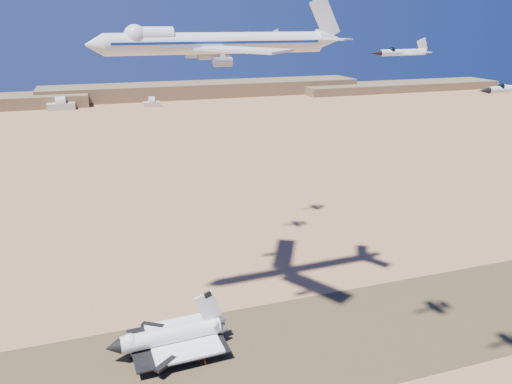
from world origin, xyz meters
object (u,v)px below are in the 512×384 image
object	(u,v)px
shuttle	(170,337)
carrier_747	(211,43)
crew_a	(205,362)
crew_c	(205,362)
chase_jet_b	(511,89)
chase_jet_d	(236,39)
chase_jet_a	(402,52)
crew_b	(200,359)
chase_jet_e	(265,36)

from	to	relation	value
shuttle	carrier_747	size ratio (longest dim) A/B	0.47
crew_a	crew_c	xyz separation A→B (m)	(-0.18, -0.35, 0.08)
crew_c	chase_jet_b	xyz separation A→B (m)	(60.52, -35.60, 80.62)
crew_a	chase_jet_b	xyz separation A→B (m)	(60.34, -35.95, 80.70)
chase_jet_b	chase_jet_d	bearing A→B (deg)	100.30
crew_c	crew_a	bearing A→B (deg)	-53.61
chase_jet_a	chase_jet_d	size ratio (longest dim) A/B	1.14
crew_a	chase_jet_a	distance (m)	100.36
crew_b	chase_jet_e	xyz separation A→B (m)	(51.20, 88.85, 88.08)
shuttle	crew_c	world-z (taller)	shuttle
shuttle	chase_jet_b	distance (m)	112.65
carrier_747	crew_a	bearing A→B (deg)	-113.18
crew_c	chase_jet_a	world-z (taller)	chase_jet_a
shuttle	carrier_747	distance (m)	88.32
crew_c	chase_jet_e	world-z (taller)	chase_jet_e
crew_b	crew_c	bearing A→B (deg)	-172.40
crew_b	chase_jet_b	world-z (taller)	chase_jet_b
crew_c	chase_jet_a	bearing A→B (deg)	-131.64
crew_a	chase_jet_a	xyz separation A→B (m)	(47.89, -13.67, 87.14)
crew_a	chase_jet_e	bearing A→B (deg)	-47.61
shuttle	crew_a	xyz separation A→B (m)	(8.43, -9.54, -3.94)
crew_c	chase_jet_b	distance (m)	106.91
chase_jet_b	crew_a	bearing A→B (deg)	144.55
crew_b	chase_jet_a	world-z (taller)	chase_jet_a
carrier_747	chase_jet_a	bearing A→B (deg)	-49.97
crew_c	chase_jet_d	distance (m)	118.00
chase_jet_d	chase_jet_e	distance (m)	25.82
carrier_747	crew_c	xyz separation A→B (m)	(-11.24, -28.21, -88.02)
shuttle	chase_jet_e	distance (m)	130.47
carrier_747	crew_c	distance (m)	93.11
chase_jet_b	chase_jet_d	distance (m)	112.29
carrier_747	chase_jet_b	size ratio (longest dim) A/B	4.70
crew_a	chase_jet_b	distance (m)	106.99
chase_jet_a	chase_jet_b	bearing A→B (deg)	-65.23
chase_jet_a	chase_jet_b	world-z (taller)	chase_jet_a
chase_jet_b	crew_c	bearing A→B (deg)	144.86
carrier_747	chase_jet_d	distance (m)	48.90
carrier_747	crew_a	xyz separation A→B (m)	(-11.06, -27.87, -88.11)
crew_b	chase_jet_a	xyz separation A→B (m)	(49.23, -15.18, 87.08)
carrier_747	chase_jet_d	xyz separation A→B (m)	(20.33, 44.47, -0.59)
chase_jet_a	chase_jet_d	distance (m)	87.58
crew_b	chase_jet_a	bearing A→B (deg)	-131.51
chase_jet_a	crew_c	bearing A→B (deg)	160.07
carrier_747	shuttle	bearing A→B (deg)	-138.28
crew_b	crew_c	world-z (taller)	crew_c
chase_jet_a	shuttle	bearing A→B (deg)	153.17
crew_c	chase_jet_b	bearing A→B (deg)	-146.61
shuttle	chase_jet_a	bearing A→B (deg)	-25.11
shuttle	chase_jet_d	size ratio (longest dim) A/B	2.55
crew_b	chase_jet_b	distance (m)	108.21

